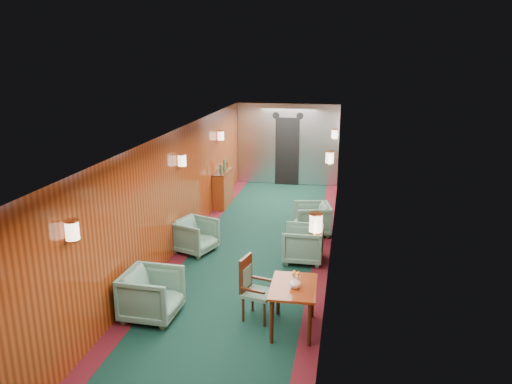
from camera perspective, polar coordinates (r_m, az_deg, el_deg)
room at (r=8.97m, az=-0.94°, el=1.61°), size 12.00×12.10×2.40m
bulkhead at (r=14.78m, az=3.63°, el=5.41°), size 2.98×0.17×2.39m
windows_right at (r=9.10m, az=8.61°, el=0.42°), size 0.02×8.60×0.80m
wall_sconces at (r=9.48m, az=-0.27°, el=3.34°), size 2.97×7.97×0.25m
dining_table at (r=7.14m, az=4.30°, el=-11.41°), size 0.66×0.93×0.68m
side_chair at (r=7.44m, az=-0.39°, el=-10.63°), size 0.51×0.52×0.96m
credenza at (r=12.77m, az=-3.78°, el=0.46°), size 0.32×1.02×1.19m
flower_vase at (r=6.99m, az=4.51°, el=-10.23°), size 0.19×0.19×0.17m
armchair_left_near at (r=7.68m, az=-11.82°, el=-11.40°), size 0.83×0.81×0.73m
armchair_left_far at (r=9.92m, az=-6.93°, el=-5.00°), size 0.92×0.91×0.66m
armchair_right_near at (r=9.47m, az=5.36°, el=-5.94°), size 0.75×0.73×0.68m
armchair_right_far at (r=10.86m, az=6.43°, el=-3.08°), size 0.89×0.87×0.68m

